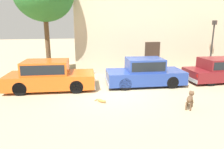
{
  "coord_description": "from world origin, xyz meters",
  "views": [
    {
      "loc": [
        -1.6,
        -9.21,
        3.28
      ],
      "look_at": [
        0.14,
        0.2,
        0.9
      ],
      "focal_mm": 32.35,
      "sensor_mm": 36.0,
      "label": 1
    }
  ],
  "objects_px": {
    "parked_sedan_third": "(221,70)",
    "stray_cat": "(101,101)",
    "parked_sedan_nearest": "(49,75)",
    "street_lamp": "(213,39)",
    "stray_dog_spotted": "(190,98)",
    "parked_sedan_second": "(145,72)"
  },
  "relations": [
    {
      "from": "parked_sedan_second",
      "to": "stray_dog_spotted",
      "type": "distance_m",
      "value": 3.45
    },
    {
      "from": "parked_sedan_nearest",
      "to": "parked_sedan_third",
      "type": "xyz_separation_m",
      "value": [
        9.8,
        -0.2,
        -0.06
      ]
    },
    {
      "from": "parked_sedan_nearest",
      "to": "parked_sedan_third",
      "type": "bearing_deg",
      "value": 2.44
    },
    {
      "from": "parked_sedan_third",
      "to": "street_lamp",
      "type": "distance_m",
      "value": 2.72
    },
    {
      "from": "stray_dog_spotted",
      "to": "stray_cat",
      "type": "distance_m",
      "value": 3.67
    },
    {
      "from": "parked_sedan_nearest",
      "to": "street_lamp",
      "type": "relative_size",
      "value": 1.31
    },
    {
      "from": "parked_sedan_third",
      "to": "stray_cat",
      "type": "distance_m",
      "value": 7.75
    },
    {
      "from": "parked_sedan_nearest",
      "to": "stray_cat",
      "type": "relative_size",
      "value": 8.1
    },
    {
      "from": "parked_sedan_nearest",
      "to": "street_lamp",
      "type": "bearing_deg",
      "value": 13.73
    },
    {
      "from": "parked_sedan_third",
      "to": "street_lamp",
      "type": "bearing_deg",
      "value": 70.81
    },
    {
      "from": "parked_sedan_nearest",
      "to": "parked_sedan_third",
      "type": "relative_size",
      "value": 1.05
    },
    {
      "from": "parked_sedan_second",
      "to": "stray_cat",
      "type": "bearing_deg",
      "value": -139.09
    },
    {
      "from": "parked_sedan_third",
      "to": "stray_dog_spotted",
      "type": "height_order",
      "value": "parked_sedan_third"
    },
    {
      "from": "parked_sedan_third",
      "to": "parked_sedan_second",
      "type": "bearing_deg",
      "value": 179.81
    },
    {
      "from": "parked_sedan_nearest",
      "to": "street_lamp",
      "type": "height_order",
      "value": "street_lamp"
    },
    {
      "from": "parked_sedan_third",
      "to": "stray_cat",
      "type": "relative_size",
      "value": 7.74
    },
    {
      "from": "stray_dog_spotted",
      "to": "parked_sedan_third",
      "type": "bearing_deg",
      "value": -11.0
    },
    {
      "from": "parked_sedan_nearest",
      "to": "stray_cat",
      "type": "height_order",
      "value": "parked_sedan_nearest"
    },
    {
      "from": "street_lamp",
      "to": "stray_cat",
      "type": "bearing_deg",
      "value": -152.96
    },
    {
      "from": "stray_dog_spotted",
      "to": "stray_cat",
      "type": "bearing_deg",
      "value": 109.59
    },
    {
      "from": "parked_sedan_second",
      "to": "street_lamp",
      "type": "height_order",
      "value": "street_lamp"
    },
    {
      "from": "parked_sedan_second",
      "to": "stray_dog_spotted",
      "type": "relative_size",
      "value": 4.89
    }
  ]
}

